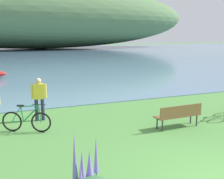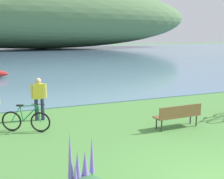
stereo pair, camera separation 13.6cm
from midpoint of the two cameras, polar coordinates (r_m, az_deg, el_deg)
name	(u,v)px [view 2 (the right image)]	position (r m, az deg, el deg)	size (l,w,h in m)	color
bay_water	(26,54)	(52.99, -16.92, 6.90)	(180.00, 80.00, 0.04)	#5B7F9E
distant_hillside	(41,16)	(74.24, -14.09, 14.31)	(81.40, 28.00, 16.07)	#567A4C
park_bench_near_camera	(178,114)	(10.50, 13.70, -4.93)	(1.82, 0.54, 0.88)	brown
bicycle_leaning_near_bench	(26,121)	(10.33, -16.72, -6.06)	(1.60, 0.86, 1.01)	black
person_at_shoreline	(39,96)	(11.41, -14.31, -1.33)	(0.61, 0.25, 1.71)	#282D47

